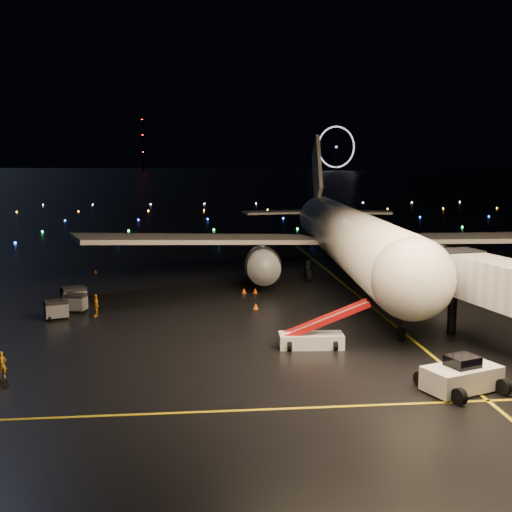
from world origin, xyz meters
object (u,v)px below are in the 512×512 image
object	(u,v)px
baggage_cart_1	(56,310)
pushback_tug	(462,373)
baggage_cart_0	(74,297)
baggage_cart_2	(75,303)
airliner	(344,204)
crew_c	(96,305)
belt_loader	(311,325)
crew_a	(2,365)

from	to	relation	value
baggage_cart_1	pushback_tug	bearing A→B (deg)	-57.26
baggage_cart_0	baggage_cart_2	xyz separation A→B (m)	(0.47, -1.99, -0.11)
airliner	pushback_tug	world-z (taller)	airliner
crew_c	baggage_cart_1	size ratio (longest dim) A/B	1.04
pushback_tug	belt_loader	distance (m)	11.77
belt_loader	crew_c	size ratio (longest dim) A/B	3.47
pushback_tug	baggage_cart_1	world-z (taller)	pushback_tug
airliner	crew_a	size ratio (longest dim) A/B	35.76
crew_c	baggage_cart_1	distance (m)	3.25
belt_loader	baggage_cart_1	xyz separation A→B (m)	(-19.75, 10.34, -0.83)
airliner	crew_c	distance (m)	30.62
crew_c	baggage_cart_2	bearing A→B (deg)	-140.60
crew_a	baggage_cart_0	distance (m)	19.33
pushback_tug	baggage_cart_0	xyz separation A→B (m)	(-26.15, 24.31, -0.15)
baggage_cart_0	airliner	bearing A→B (deg)	-0.27
pushback_tug	baggage_cart_2	bearing A→B (deg)	118.37
airliner	baggage_cart_2	size ratio (longest dim) A/B	32.31
crew_c	baggage_cart_2	distance (m)	2.85
airliner	pushback_tug	xyz separation A→B (m)	(-1.62, -36.06, -7.34)
crew_c	baggage_cart_2	xyz separation A→B (m)	(-2.07, 1.95, -0.18)
belt_loader	baggage_cart_2	size ratio (longest dim) A/B	3.64
airliner	crew_a	distance (m)	42.97
airliner	crew_c	bearing A→B (deg)	-144.31
crew_a	baggage_cart_2	world-z (taller)	crew_a
baggage_cart_1	baggage_cart_2	bearing A→B (deg)	45.59
baggage_cart_0	baggage_cart_1	size ratio (longest dim) A/B	1.13
baggage_cart_0	pushback_tug	bearing A→B (deg)	-66.11
airliner	crew_c	world-z (taller)	airliner
baggage_cart_1	belt_loader	bearing A→B (deg)	-48.48
baggage_cart_0	crew_c	bearing A→B (deg)	-80.37
baggage_cart_0	baggage_cart_2	distance (m)	2.05
baggage_cart_2	airliner	bearing A→B (deg)	41.24
pushback_tug	airliner	bearing A→B (deg)	66.80
crew_a	baggage_cart_1	bearing A→B (deg)	69.57
crew_c	baggage_cart_1	xyz separation A→B (m)	(-3.19, -0.61, -0.17)
airliner	crew_a	bearing A→B (deg)	-128.94
baggage_cart_2	crew_a	bearing A→B (deg)	-80.15
belt_loader	baggage_cart_1	distance (m)	22.31
pushback_tug	crew_a	world-z (taller)	pushback_tug
pushback_tug	baggage_cart_0	world-z (taller)	pushback_tug
belt_loader	baggage_cart_2	world-z (taller)	belt_loader
belt_loader	pushback_tug	bearing A→B (deg)	-49.46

